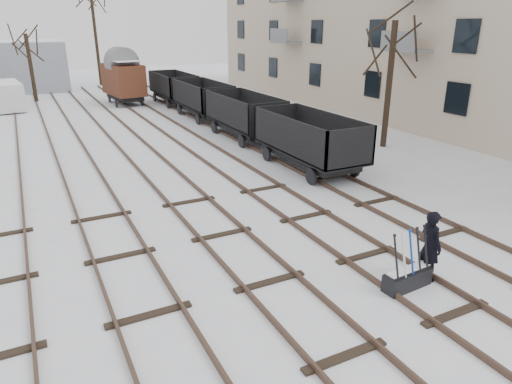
# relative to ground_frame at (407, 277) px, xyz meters

# --- Properties ---
(ground) EXTENTS (120.00, 120.00, 0.00)m
(ground) POSITION_rel_ground_frame_xyz_m (-2.84, 1.69, -0.28)
(ground) COLOR white
(ground) RESTS_ON ground
(tracks) EXTENTS (13.90, 52.00, 0.16)m
(tracks) POSITION_rel_ground_frame_xyz_m (-2.84, 15.36, -0.21)
(tracks) COLOR black
(tracks) RESTS_ON ground
(shed_right) EXTENTS (7.00, 6.00, 4.50)m
(shed_right) POSITION_rel_ground_frame_xyz_m (-6.84, 41.69, 1.96)
(shed_right) COLOR #979EAA
(shed_right) RESTS_ON ground
(ground_frame) EXTENTS (1.33, 0.51, 1.49)m
(ground_frame) POSITION_rel_ground_frame_xyz_m (0.00, 0.00, 0.00)
(ground_frame) COLOR black
(ground_frame) RESTS_ON ground
(worker) EXTENTS (0.51, 0.71, 1.81)m
(worker) POSITION_rel_ground_frame_xyz_m (0.75, 0.10, 0.62)
(worker) COLOR black
(worker) RESTS_ON ground
(freight_wagon_a) EXTENTS (2.31, 5.77, 2.35)m
(freight_wagon_a) POSITION_rel_ground_frame_xyz_m (3.16, 9.18, 0.62)
(freight_wagon_a) COLOR black
(freight_wagon_a) RESTS_ON ground
(freight_wagon_b) EXTENTS (2.31, 5.77, 2.35)m
(freight_wagon_b) POSITION_rel_ground_frame_xyz_m (3.16, 15.58, 0.62)
(freight_wagon_b) COLOR black
(freight_wagon_b) RESTS_ON ground
(freight_wagon_c) EXTENTS (2.31, 5.77, 2.35)m
(freight_wagon_c) POSITION_rel_ground_frame_xyz_m (3.16, 21.98, 0.62)
(freight_wagon_c) COLOR black
(freight_wagon_c) RESTS_ON ground
(freight_wagon_d) EXTENTS (2.31, 5.77, 2.35)m
(freight_wagon_d) POSITION_rel_ground_frame_xyz_m (3.16, 28.38, 0.62)
(freight_wagon_d) COLOR black
(freight_wagon_d) RESTS_ON ground
(box_van_wagon) EXTENTS (2.86, 4.64, 3.35)m
(box_van_wagon) POSITION_rel_ground_frame_xyz_m (-0.30, 30.04, 1.67)
(box_van_wagon) COLOR black
(box_van_wagon) RESTS_ON ground
(panel_van) EXTENTS (2.48, 4.78, 2.02)m
(panel_van) POSITION_rel_ground_frame_xyz_m (-8.54, 31.27, 0.77)
(panel_van) COLOR silver
(panel_van) RESTS_ON ground
(tree_near) EXTENTS (0.30, 0.30, 6.13)m
(tree_near) POSITION_rel_ground_frame_xyz_m (8.75, 10.64, 2.78)
(tree_near) COLOR black
(tree_near) RESTS_ON ground
(tree_far_left) EXTENTS (0.30, 0.30, 5.23)m
(tree_far_left) POSITION_rel_ground_frame_xyz_m (-6.50, 34.57, 2.33)
(tree_far_left) COLOR black
(tree_far_left) RESTS_ON ground
(tree_far_right) EXTENTS (0.30, 0.30, 8.47)m
(tree_far_right) POSITION_rel_ground_frame_xyz_m (-0.01, 43.03, 3.95)
(tree_far_right) COLOR black
(tree_far_right) RESTS_ON ground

